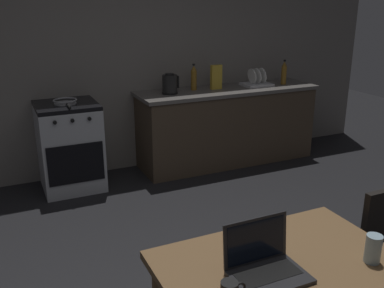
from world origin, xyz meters
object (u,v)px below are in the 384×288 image
object	(u,v)px
bottle_b	(194,78)
dish_rack	(257,82)
frying_pan	(65,102)
cereal_box	(216,77)
dining_table	(287,284)
stove_oven	(70,146)
electric_kettle	(170,84)
laptop	(265,265)
drinking_glass	(373,249)
bottle	(284,73)

from	to	relation	value
bottle_b	dish_rack	bearing A→B (deg)	-5.75
frying_pan	cereal_box	size ratio (longest dim) A/B	1.47
dining_table	bottle_b	bearing A→B (deg)	72.32
stove_oven	electric_kettle	bearing A→B (deg)	0.13
laptop	drinking_glass	xyz separation A→B (m)	(0.49, -0.12, 0.02)
frying_pan	cereal_box	distance (m)	1.71
stove_oven	drinking_glass	world-z (taller)	stove_oven
stove_oven	bottle	distance (m)	2.66
laptop	drinking_glass	bearing A→B (deg)	-25.37
frying_pan	dish_rack	size ratio (longest dim) A/B	1.19
drinking_glass	dish_rack	xyz separation A→B (m)	(1.42, 3.17, 0.13)
drinking_glass	bottle_b	world-z (taller)	bottle_b
stove_oven	frying_pan	xyz separation A→B (m)	(-0.01, -0.03, 0.47)
bottle_b	stove_oven	bearing A→B (deg)	-176.73
frying_pan	bottle_b	world-z (taller)	bottle_b
stove_oven	frying_pan	size ratio (longest dim) A/B	2.21
cereal_box	bottle_b	bearing A→B (deg)	166.80
bottle	electric_kettle	bearing A→B (deg)	178.05
dish_rack	stove_oven	bearing A→B (deg)	-179.94
stove_oven	cereal_box	size ratio (longest dim) A/B	3.25
frying_pan	stove_oven	bearing A→B (deg)	73.69
laptop	frying_pan	bearing A→B (deg)	84.77
cereal_box	dish_rack	size ratio (longest dim) A/B	0.81
laptop	bottle	distance (m)	3.76
stove_oven	dining_table	world-z (taller)	stove_oven
electric_kettle	frying_pan	size ratio (longest dim) A/B	0.55
bottle_b	frying_pan	bearing A→B (deg)	-175.69
stove_oven	cereal_box	world-z (taller)	cereal_box
drinking_glass	frying_pan	bearing A→B (deg)	104.72
dining_table	drinking_glass	xyz separation A→B (m)	(0.37, -0.11, 0.15)
laptop	bottle_b	distance (m)	3.33
cereal_box	electric_kettle	bearing A→B (deg)	-178.03
dining_table	frying_pan	size ratio (longest dim) A/B	2.72
frying_pan	bottle_b	bearing A→B (deg)	4.31
dining_table	frying_pan	bearing A→B (deg)	98.50
dining_table	dish_rack	world-z (taller)	dish_rack
drinking_glass	laptop	bearing A→B (deg)	166.13
stove_oven	dish_rack	bearing A→B (deg)	0.06
dining_table	bottle_b	size ratio (longest dim) A/B	3.71
dining_table	bottle_b	xyz separation A→B (m)	(1.00, 3.13, 0.37)
electric_kettle	drinking_glass	distance (m)	3.19
bottle	drinking_glass	xyz separation A→B (m)	(-1.77, -3.12, -0.22)
laptop	dining_table	bearing A→B (deg)	-15.75
stove_oven	dish_rack	distance (m)	2.29
stove_oven	bottle	size ratio (longest dim) A/B	3.04
dining_table	laptop	bearing A→B (deg)	175.74
frying_pan	cereal_box	world-z (taller)	cereal_box
bottle	bottle_b	world-z (taller)	bottle_b
electric_kettle	bottle	bearing A→B (deg)	-1.95
dining_table	stove_oven	bearing A→B (deg)	98.28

